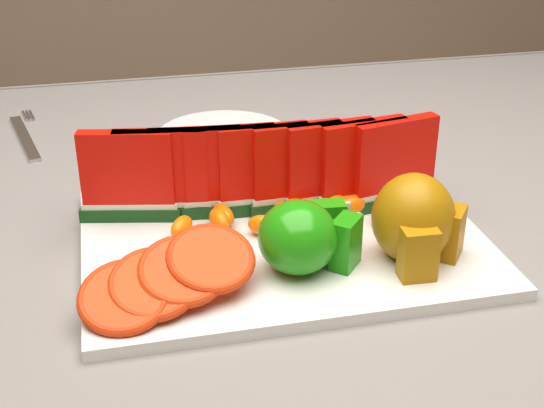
{
  "coord_description": "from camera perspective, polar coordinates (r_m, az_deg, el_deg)",
  "views": [
    {
      "loc": [
        -0.07,
        -0.73,
        1.15
      ],
      "look_at": [
        0.08,
        -0.09,
        0.81
      ],
      "focal_mm": 50.0,
      "sensor_mm": 36.0,
      "label": 1
    }
  ],
  "objects": [
    {
      "name": "table",
      "position": [
        0.88,
        -6.46,
        -7.08
      ],
      "size": [
        1.4,
        0.9,
        0.75
      ],
      "color": "#432715",
      "rests_on": "ground"
    },
    {
      "name": "tablecloth",
      "position": [
        0.85,
        -6.67,
        -3.59
      ],
      "size": [
        1.53,
        1.03,
        0.2
      ],
      "color": "slate",
      "rests_on": "table"
    },
    {
      "name": "platter",
      "position": [
        0.77,
        0.79,
        -2.69
      ],
      "size": [
        0.4,
        0.3,
        0.01
      ],
      "color": "silver",
      "rests_on": "tablecloth"
    },
    {
      "name": "apple_cluster",
      "position": [
        0.7,
        2.48,
        -2.47
      ],
      "size": [
        0.11,
        0.1,
        0.07
      ],
      "color": "#3A841E",
      "rests_on": "platter"
    },
    {
      "name": "pear_cluster",
      "position": [
        0.73,
        10.77,
        -1.29
      ],
      "size": [
        0.1,
        0.1,
        0.09
      ],
      "color": "#A5770E",
      "rests_on": "platter"
    },
    {
      "name": "side_plate",
      "position": [
        1.03,
        -3.67,
        5.11
      ],
      "size": [
        0.21,
        0.21,
        0.01
      ],
      "color": "silver",
      "rests_on": "tablecloth"
    },
    {
      "name": "fork",
      "position": [
        1.09,
        -18.11,
        4.92
      ],
      "size": [
        0.05,
        0.19,
        0.0
      ],
      "color": "silver",
      "rests_on": "tablecloth"
    },
    {
      "name": "watermelon_row",
      "position": [
        0.79,
        -0.64,
        2.44
      ],
      "size": [
        0.39,
        0.07,
        0.1
      ],
      "color": "#0C3D13",
      "rests_on": "platter"
    },
    {
      "name": "orange_fan_front",
      "position": [
        0.66,
        -7.8,
        -5.47
      ],
      "size": [
        0.17,
        0.12,
        0.05
      ],
      "color": "red",
      "rests_on": "platter"
    },
    {
      "name": "orange_fan_back",
      "position": [
        0.87,
        -0.3,
        2.9
      ],
      "size": [
        0.34,
        0.12,
        0.05
      ],
      "color": "red",
      "rests_on": "platter"
    },
    {
      "name": "tangerine_segments",
      "position": [
        0.78,
        1.06,
        -0.76
      ],
      "size": [
        0.25,
        0.07,
        0.02
      ],
      "color": "#E0481A",
      "rests_on": "platter"
    }
  ]
}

